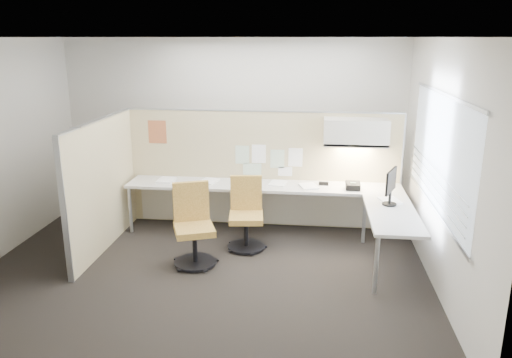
# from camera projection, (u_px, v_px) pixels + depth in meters

# --- Properties ---
(floor) EXTENTS (5.50, 4.50, 0.01)m
(floor) POSITION_uv_depth(u_px,v_px,m) (206.00, 267.00, 6.33)
(floor) COLOR black
(floor) RESTS_ON ground
(ceiling) EXTENTS (5.50, 4.50, 0.01)m
(ceiling) POSITION_uv_depth(u_px,v_px,m) (199.00, 37.00, 5.56)
(ceiling) COLOR white
(ceiling) RESTS_ON wall_back
(wall_back) EXTENTS (5.50, 0.02, 2.80)m
(wall_back) POSITION_uv_depth(u_px,v_px,m) (233.00, 127.00, 8.10)
(wall_back) COLOR beige
(wall_back) RESTS_ON ground
(wall_front) EXTENTS (5.50, 0.02, 2.80)m
(wall_front) POSITION_uv_depth(u_px,v_px,m) (138.00, 228.00, 3.80)
(wall_front) COLOR beige
(wall_front) RESTS_ON ground
(wall_right) EXTENTS (0.02, 4.50, 2.80)m
(wall_right) POSITION_uv_depth(u_px,v_px,m) (441.00, 166.00, 5.64)
(wall_right) COLOR beige
(wall_right) RESTS_ON ground
(window_pane) EXTENTS (0.01, 2.80, 1.30)m
(window_pane) POSITION_uv_depth(u_px,v_px,m) (440.00, 153.00, 5.60)
(window_pane) COLOR #ADBCC9
(window_pane) RESTS_ON wall_right
(partition_back) EXTENTS (4.10, 0.06, 1.75)m
(partition_back) POSITION_uv_depth(u_px,v_px,m) (262.00, 169.00, 7.56)
(partition_back) COLOR #C7B789
(partition_back) RESTS_ON floor
(partition_left) EXTENTS (0.06, 2.20, 1.75)m
(partition_left) POSITION_uv_depth(u_px,v_px,m) (103.00, 185.00, 6.74)
(partition_left) COLOR #C7B789
(partition_left) RESTS_ON floor
(desk) EXTENTS (4.00, 2.07, 0.73)m
(desk) POSITION_uv_depth(u_px,v_px,m) (285.00, 197.00, 7.14)
(desk) COLOR beige
(desk) RESTS_ON floor
(overhead_bin) EXTENTS (0.90, 0.36, 0.38)m
(overhead_bin) POSITION_uv_depth(u_px,v_px,m) (356.00, 132.00, 7.04)
(overhead_bin) COLOR beige
(overhead_bin) RESTS_ON partition_back
(task_light_strip) EXTENTS (0.60, 0.06, 0.02)m
(task_light_strip) POSITION_uv_depth(u_px,v_px,m) (355.00, 147.00, 7.09)
(task_light_strip) COLOR #FFEABF
(task_light_strip) RESTS_ON overhead_bin
(pinned_papers) EXTENTS (1.01, 0.00, 0.47)m
(pinned_papers) POSITION_uv_depth(u_px,v_px,m) (267.00, 160.00, 7.47)
(pinned_papers) COLOR #8CBF8C
(pinned_papers) RESTS_ON partition_back
(poster) EXTENTS (0.28, 0.00, 0.35)m
(poster) POSITION_uv_depth(u_px,v_px,m) (157.00, 132.00, 7.56)
(poster) COLOR orange
(poster) RESTS_ON partition_back
(chair_left) EXTENTS (0.62, 0.63, 1.02)m
(chair_left) POSITION_uv_depth(u_px,v_px,m) (193.00, 227.00, 6.32)
(chair_left) COLOR black
(chair_left) RESTS_ON floor
(chair_right) EXTENTS (0.51, 0.53, 0.97)m
(chair_right) POSITION_uv_depth(u_px,v_px,m) (246.00, 216.00, 6.81)
(chair_right) COLOR black
(chair_right) RESTS_ON floor
(monitor) EXTENTS (0.19, 0.42, 0.46)m
(monitor) POSITION_uv_depth(u_px,v_px,m) (391.00, 185.00, 6.32)
(monitor) COLOR black
(monitor) RESTS_ON desk
(phone) EXTENTS (0.21, 0.20, 0.12)m
(phone) POSITION_uv_depth(u_px,v_px,m) (353.00, 186.00, 7.03)
(phone) COLOR black
(phone) RESTS_ON desk
(stapler) EXTENTS (0.14, 0.04, 0.05)m
(stapler) POSITION_uv_depth(u_px,v_px,m) (324.00, 184.00, 7.24)
(stapler) COLOR black
(stapler) RESTS_ON desk
(tape_dispenser) EXTENTS (0.10, 0.07, 0.06)m
(tape_dispenser) POSITION_uv_depth(u_px,v_px,m) (355.00, 186.00, 7.10)
(tape_dispenser) COLOR black
(tape_dispenser) RESTS_ON desk
(coat_hook) EXTENTS (0.18, 0.42, 1.28)m
(coat_hook) POSITION_uv_depth(u_px,v_px,m) (72.00, 156.00, 6.00)
(coat_hook) COLOR silver
(coat_hook) RESTS_ON partition_left
(paper_stack_0) EXTENTS (0.24, 0.31, 0.03)m
(paper_stack_0) POSITION_uv_depth(u_px,v_px,m) (166.00, 180.00, 7.44)
(paper_stack_0) COLOR white
(paper_stack_0) RESTS_ON desk
(paper_stack_1) EXTENTS (0.30, 0.35, 0.02)m
(paper_stack_1) POSITION_uv_depth(u_px,v_px,m) (209.00, 181.00, 7.41)
(paper_stack_1) COLOR white
(paper_stack_1) RESTS_ON desk
(paper_stack_2) EXTENTS (0.27, 0.33, 0.05)m
(paper_stack_2) POSITION_uv_depth(u_px,v_px,m) (243.00, 184.00, 7.21)
(paper_stack_2) COLOR white
(paper_stack_2) RESTS_ON desk
(paper_stack_3) EXTENTS (0.27, 0.33, 0.01)m
(paper_stack_3) POSITION_uv_depth(u_px,v_px,m) (278.00, 183.00, 7.32)
(paper_stack_3) COLOR white
(paper_stack_3) RESTS_ON desk
(paper_stack_4) EXTENTS (0.31, 0.36, 0.02)m
(paper_stack_4) POSITION_uv_depth(u_px,v_px,m) (309.00, 186.00, 7.16)
(paper_stack_4) COLOR white
(paper_stack_4) RESTS_ON desk
(paper_stack_5) EXTENTS (0.30, 0.35, 0.02)m
(paper_stack_5) POSITION_uv_depth(u_px,v_px,m) (390.00, 201.00, 6.53)
(paper_stack_5) COLOR white
(paper_stack_5) RESTS_ON desk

